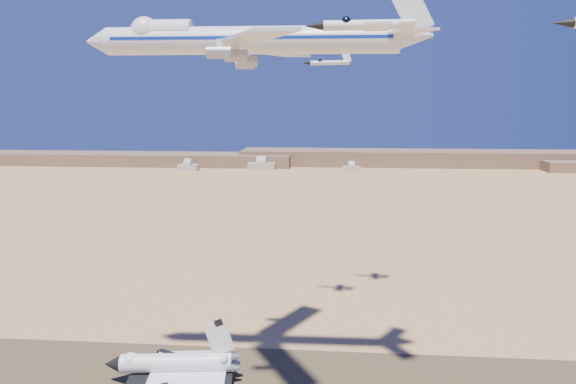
# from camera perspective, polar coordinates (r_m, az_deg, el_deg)

# --- Properties ---
(ridgeline) EXTENTS (960.00, 90.00, 18.00)m
(ridgeline) POSITION_cam_1_polar(r_m,az_deg,el_deg) (667.73, 8.55, 3.24)
(ridgeline) COLOR #806447
(ridgeline) RESTS_ON ground
(hangars) EXTENTS (200.50, 29.50, 30.00)m
(hangars) POSITION_cam_1_polar(r_m,az_deg,el_deg) (624.68, -3.13, 2.67)
(hangars) COLOR #ACA798
(hangars) RESTS_ON ground
(shuttle) EXTENTS (36.20, 25.22, 17.78)m
(shuttle) POSITION_cam_1_polar(r_m,az_deg,el_deg) (160.76, -11.39, -16.87)
(shuttle) COLOR silver
(shuttle) RESTS_ON runway
(carrier_747) EXTENTS (81.28, 63.11, 20.28)m
(carrier_747) POSITION_cam_1_polar(r_m,az_deg,el_deg) (135.89, -4.83, 15.11)
(carrier_747) COLOR silver
(chase_jet_a) EXTENTS (16.67, 8.87, 4.15)m
(chase_jet_a) POSITION_cam_1_polar(r_m,az_deg,el_deg) (86.08, 7.95, 16.48)
(chase_jet_a) COLOR silver
(chase_jet_c) EXTENTS (16.02, 8.84, 4.00)m
(chase_jet_c) POSITION_cam_1_polar(r_m,az_deg,el_deg) (186.85, 4.16, 12.98)
(chase_jet_c) COLOR silver
(chase_jet_d) EXTENTS (16.70, 8.92, 4.16)m
(chase_jet_d) POSITION_cam_1_polar(r_m,az_deg,el_deg) (202.35, 8.68, 14.11)
(chase_jet_d) COLOR silver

